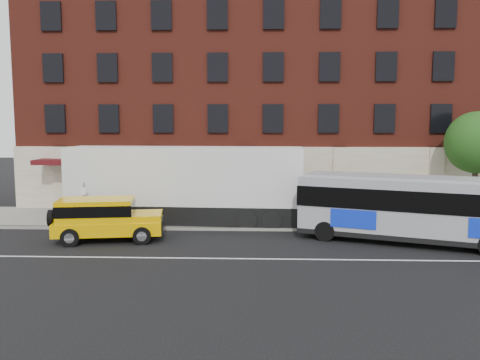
{
  "coord_description": "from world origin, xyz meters",
  "views": [
    {
      "loc": [
        0.86,
        -19.85,
        5.7
      ],
      "look_at": [
        -0.1,
        5.5,
        2.76
      ],
      "focal_mm": 37.22,
      "sensor_mm": 36.0,
      "label": 1
    }
  ],
  "objects_px": {
    "street_tree": "(477,145)",
    "yellow_suv": "(104,217)",
    "sign_pole": "(84,202)",
    "shipping_container": "(185,186)",
    "city_bus": "(425,208)"
  },
  "relations": [
    {
      "from": "sign_pole",
      "to": "street_tree",
      "type": "xyz_separation_m",
      "value": [
        22.04,
        3.34,
        2.96
      ]
    },
    {
      "from": "shipping_container",
      "to": "sign_pole",
      "type": "bearing_deg",
      "value": -164.95
    },
    {
      "from": "sign_pole",
      "to": "city_bus",
      "type": "relative_size",
      "value": 0.21
    },
    {
      "from": "sign_pole",
      "to": "street_tree",
      "type": "distance_m",
      "value": 22.49
    },
    {
      "from": "shipping_container",
      "to": "yellow_suv",
      "type": "bearing_deg",
      "value": -129.72
    },
    {
      "from": "city_bus",
      "to": "yellow_suv",
      "type": "relative_size",
      "value": 2.13
    },
    {
      "from": "street_tree",
      "to": "shipping_container",
      "type": "relative_size",
      "value": 0.47
    },
    {
      "from": "street_tree",
      "to": "shipping_container",
      "type": "xyz_separation_m",
      "value": [
        -16.79,
        -1.93,
        -2.26
      ]
    },
    {
      "from": "street_tree",
      "to": "yellow_suv",
      "type": "relative_size",
      "value": 1.12
    },
    {
      "from": "street_tree",
      "to": "city_bus",
      "type": "xyz_separation_m",
      "value": [
        -4.92,
        -6.21,
        -2.65
      ]
    },
    {
      "from": "shipping_container",
      "to": "city_bus",
      "type": "bearing_deg",
      "value": -19.87
    },
    {
      "from": "sign_pole",
      "to": "shipping_container",
      "type": "bearing_deg",
      "value": 15.05
    },
    {
      "from": "sign_pole",
      "to": "street_tree",
      "type": "height_order",
      "value": "street_tree"
    },
    {
      "from": "yellow_suv",
      "to": "city_bus",
      "type": "bearing_deg",
      "value": -0.87
    },
    {
      "from": "street_tree",
      "to": "yellow_suv",
      "type": "distance_m",
      "value": 21.28
    }
  ]
}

